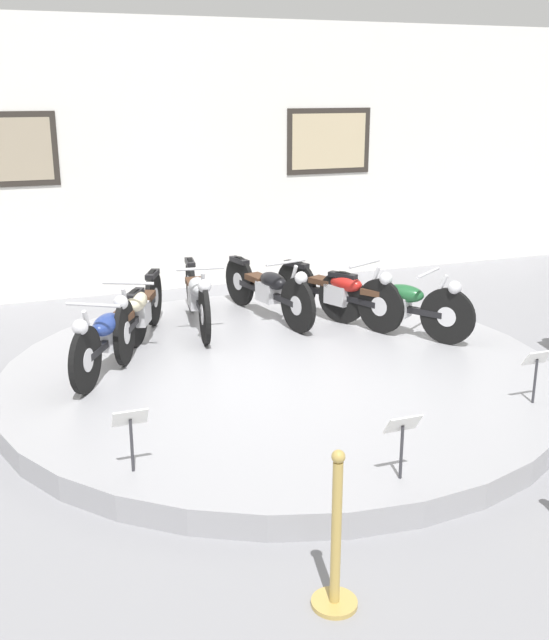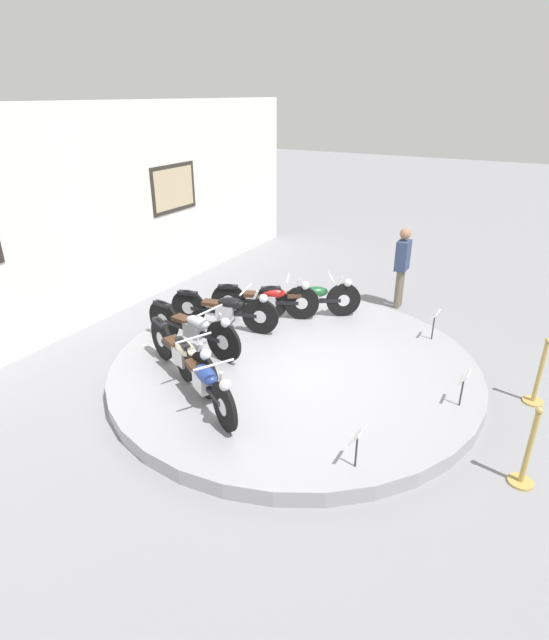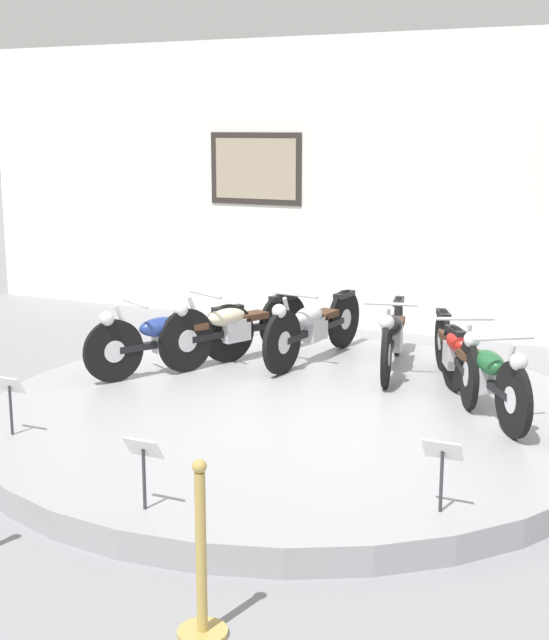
{
  "view_description": "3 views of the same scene",
  "coord_description": "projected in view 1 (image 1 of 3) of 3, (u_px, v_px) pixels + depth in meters",
  "views": [
    {
      "loc": [
        -2.57,
        -6.75,
        2.96
      ],
      "look_at": [
        0.05,
        0.29,
        0.61
      ],
      "focal_mm": 42.0,
      "sensor_mm": 36.0,
      "label": 1
    },
    {
      "loc": [
        -6.11,
        -3.05,
        4.03
      ],
      "look_at": [
        0.15,
        0.44,
        0.76
      ],
      "focal_mm": 28.0,
      "sensor_mm": 36.0,
      "label": 2
    },
    {
      "loc": [
        3.13,
        -7.2,
        2.74
      ],
      "look_at": [
        -0.23,
        0.11,
        0.98
      ],
      "focal_mm": 50.0,
      "sensor_mm": 36.0,
      "label": 3
    }
  ],
  "objects": [
    {
      "name": "motorcycle_black",
      "position": [
        269.0,
        288.0,
        9.17
      ],
      "size": [
        0.59,
        1.97,
        0.8
      ],
      "color": "black",
      "rests_on": "display_platform"
    },
    {
      "name": "motorcycle_blue",
      "position": [
        111.0,
        332.0,
        7.53
      ],
      "size": [
        1.05,
        1.75,
        0.8
      ],
      "color": "black",
      "rests_on": "display_platform"
    },
    {
      "name": "info_placard_front_centre",
      "position": [
        403.0,
        433.0,
        5.38
      ],
      "size": [
        0.26,
        0.11,
        0.51
      ],
      "color": "#333338",
      "rests_on": "display_platform"
    },
    {
      "name": "motorcycle_red",
      "position": [
        339.0,
        291.0,
        9.07
      ],
      "size": [
        0.87,
        1.84,
        0.8
      ],
      "color": "black",
      "rests_on": "display_platform"
    },
    {
      "name": "motorcycle_green",
      "position": [
        396.0,
        302.0,
        8.61
      ],
      "size": [
        1.16,
        1.68,
        0.8
      ],
      "color": "black",
      "rests_on": "display_platform"
    },
    {
      "name": "back_wall",
      "position": [
        177.0,
        158.0,
        11.03
      ],
      "size": [
        14.0,
        0.22,
        3.91
      ],
      "color": "white",
      "rests_on": "ground_plane"
    },
    {
      "name": "ground_plane",
      "position": [
        280.0,
        385.0,
        7.78
      ],
      "size": [
        60.0,
        60.0,
        0.0
      ],
      "primitive_type": "plane",
      "color": "gray"
    },
    {
      "name": "info_placard_front_right",
      "position": [
        537.0,
        365.0,
        6.7
      ],
      "size": [
        0.26,
        0.11,
        0.51
      ],
      "color": "#333338",
      "rests_on": "display_platform"
    },
    {
      "name": "stanchion_post_left_of_entry",
      "position": [
        336.0,
        555.0,
        4.37
      ],
      "size": [
        0.28,
        0.28,
        1.02
      ],
      "color": "tan",
      "rests_on": "ground_plane"
    },
    {
      "name": "motorcycle_cream",
      "position": [
        139.0,
        309.0,
        8.26
      ],
      "size": [
        0.88,
        1.87,
        0.81
      ],
      "color": "black",
      "rests_on": "display_platform"
    },
    {
      "name": "motorcycle_silver",
      "position": [
        197.0,
        294.0,
        8.86
      ],
      "size": [
        0.54,
        2.01,
        0.81
      ],
      "color": "black",
      "rests_on": "display_platform"
    },
    {
      "name": "display_platform",
      "position": [
        280.0,
        375.0,
        7.75
      ],
      "size": [
        5.67,
        5.67,
        0.21
      ],
      "primitive_type": "cylinder",
      "color": "#99999E",
      "rests_on": "ground_plane"
    },
    {
      "name": "info_placard_front_left",
      "position": [
        131.0,
        426.0,
        5.49
      ],
      "size": [
        0.26,
        0.11,
        0.51
      ],
      "color": "#333338",
      "rests_on": "display_platform"
    }
  ]
}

